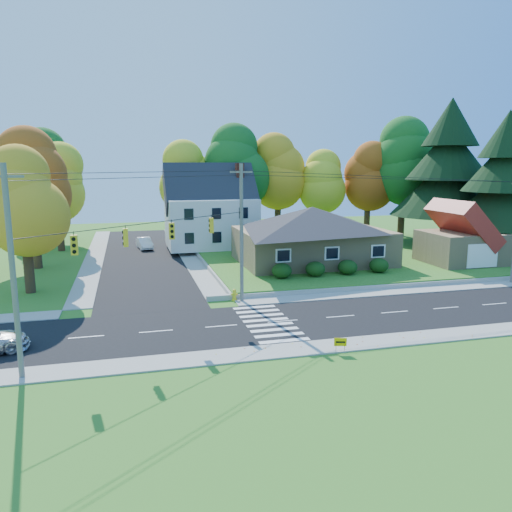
{
  "coord_description": "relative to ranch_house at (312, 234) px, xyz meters",
  "views": [
    {
      "loc": [
        -9.35,
        -29.31,
        9.9
      ],
      "look_at": [
        0.29,
        8.0,
        2.84
      ],
      "focal_mm": 35.0,
      "sensor_mm": 36.0,
      "label": 1
    }
  ],
  "objects": [
    {
      "name": "tree_west_3",
      "position": [
        -27.0,
        24.0,
        5.85
      ],
      "size": [
        7.84,
        7.84,
        14.6
      ],
      "color": "#3F2A19",
      "rests_on": "ground"
    },
    {
      "name": "road_cross",
      "position": [
        -16.0,
        10.0,
        -3.25
      ],
      "size": [
        8.0,
        44.0,
        0.02
      ],
      "primitive_type": "cube",
      "color": "black",
      "rests_on": "ground"
    },
    {
      "name": "traffic_infrastructure",
      "position": [
        -8.15,
        -14.65,
        1.88
      ],
      "size": [
        38.1,
        10.66,
        10.0
      ],
      "color": "#666059",
      "rests_on": "ground"
    },
    {
      "name": "sidewalk_south",
      "position": [
        -8.0,
        -21.0,
        -3.23
      ],
      "size": [
        90.0,
        2.0,
        0.08
      ],
      "primitive_type": "cube",
      "color": "#9C9A90",
      "rests_on": "ground"
    },
    {
      "name": "fire_hydrant",
      "position": [
        -9.97,
        -10.38,
        -2.84
      ],
      "size": [
        0.51,
        0.4,
        0.89
      ],
      "color": "yellow",
      "rests_on": "ground"
    },
    {
      "name": "tree_west_0",
      "position": [
        -25.0,
        -4.0,
        3.89
      ],
      "size": [
        6.16,
        6.16,
        11.47
      ],
      "color": "#3F2A19",
      "rests_on": "ground"
    },
    {
      "name": "tree_lot_4",
      "position": [
        14.0,
        16.0,
        5.04
      ],
      "size": [
        6.72,
        6.72,
        12.51
      ],
      "color": "#3F2A19",
      "rests_on": "lawn"
    },
    {
      "name": "road_main",
      "position": [
        -8.0,
        -16.0,
        -3.26
      ],
      "size": [
        90.0,
        8.0,
        0.02
      ],
      "primitive_type": "cube",
      "color": "black",
      "rests_on": "ground"
    },
    {
      "name": "white_car",
      "position": [
        -15.53,
        14.78,
        -2.57
      ],
      "size": [
        1.98,
        4.27,
        1.36
      ],
      "primitive_type": "imported",
      "rotation": [
        0.0,
        0.0,
        0.14
      ],
      "color": "white",
      "rests_on": "road_cross"
    },
    {
      "name": "tree_lot_2",
      "position": [
        2.0,
        18.0,
        5.7
      ],
      "size": [
        7.28,
        7.28,
        13.56
      ],
      "color": "#3F2A19",
      "rests_on": "lawn"
    },
    {
      "name": "ground",
      "position": [
        -8.0,
        -16.0,
        -3.27
      ],
      "size": [
        120.0,
        120.0,
        0.0
      ],
      "primitive_type": "plane",
      "color": "#3D7923"
    },
    {
      "name": "conifer_east_b",
      "position": [
        20.0,
        -2.0,
        5.01
      ],
      "size": [
        11.2,
        11.2,
        14.84
      ],
      "color": "#3F2A19",
      "rests_on": "lawn"
    },
    {
      "name": "garage",
      "position": [
        14.0,
        -4.01,
        -0.42
      ],
      "size": [
        7.3,
        6.3,
        4.6
      ],
      "color": "tan",
      "rests_on": "lawn"
    },
    {
      "name": "tree_lot_5",
      "position": [
        18.0,
        14.0,
        7.0
      ],
      "size": [
        8.4,
        8.4,
        15.64
      ],
      "color": "#3F2A19",
      "rests_on": "lawn"
    },
    {
      "name": "sidewalk_north",
      "position": [
        -8.0,
        -11.0,
        -3.23
      ],
      "size": [
        90.0,
        2.0,
        0.08
      ],
      "primitive_type": "cube",
      "color": "#9C9A90",
      "rests_on": "ground"
    },
    {
      "name": "yard_sign",
      "position": [
        -6.68,
        -21.99,
        -2.66
      ],
      "size": [
        0.65,
        0.22,
        0.84
      ],
      "color": "black",
      "rests_on": "ground"
    },
    {
      "name": "lawn",
      "position": [
        5.0,
        5.0,
        -3.02
      ],
      "size": [
        30.0,
        30.0,
        0.5
      ],
      "primitive_type": "cube",
      "color": "#3D7923",
      "rests_on": "ground"
    },
    {
      "name": "hedge_row",
      "position": [
        -0.5,
        -6.2,
        -2.13
      ],
      "size": [
        10.7,
        1.7,
        1.27
      ],
      "color": "#163A10",
      "rests_on": "lawn"
    },
    {
      "name": "tree_lot_3",
      "position": [
        8.0,
        17.0,
        4.39
      ],
      "size": [
        6.16,
        6.16,
        11.47
      ],
      "color": "#3F2A19",
      "rests_on": "lawn"
    },
    {
      "name": "tree_lot_1",
      "position": [
        -4.0,
        17.0,
        6.35
      ],
      "size": [
        7.84,
        7.84,
        14.6
      ],
      "color": "#3F2A19",
      "rests_on": "lawn"
    },
    {
      "name": "conifer_east_a",
      "position": [
        19.0,
        6.0,
        6.12
      ],
      "size": [
        12.8,
        12.8,
        16.96
      ],
      "color": "#3F2A19",
      "rests_on": "lawn"
    },
    {
      "name": "ranch_house",
      "position": [
        0.0,
        0.0,
        0.0
      ],
      "size": [
        14.6,
        10.6,
        5.4
      ],
      "color": "tan",
      "rests_on": "lawn"
    },
    {
      "name": "tree_west_1",
      "position": [
        -26.0,
        6.0,
        5.2
      ],
      "size": [
        7.28,
        7.28,
        13.56
      ],
      "color": "#3F2A19",
      "rests_on": "ground"
    },
    {
      "name": "colonial_house",
      "position": [
        -7.96,
        12.0,
        1.32
      ],
      "size": [
        10.4,
        8.4,
        9.6
      ],
      "color": "silver",
      "rests_on": "lawn"
    },
    {
      "name": "tree_west_2",
      "position": [
        -25.0,
        16.0,
        4.54
      ],
      "size": [
        6.72,
        6.72,
        12.51
      ],
      "color": "#3F2A19",
      "rests_on": "ground"
    },
    {
      "name": "tree_lot_0",
      "position": [
        -10.0,
        18.0,
        5.04
      ],
      "size": [
        6.72,
        6.72,
        12.51
      ],
      "color": "#3F2A19",
      "rests_on": "lawn"
    }
  ]
}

